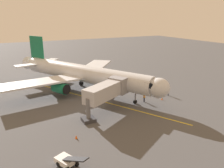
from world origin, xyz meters
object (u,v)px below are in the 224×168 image
at_px(belt_loader_near_nose, 67,161).
at_px(ground_crew_wing_walker, 144,98).
at_px(belt_loader_portside, 102,74).
at_px(safety_cone_nose_right, 76,137).
at_px(airplane, 82,74).
at_px(ground_crew_marshaller, 147,90).
at_px(ground_crew_loader, 168,91).
at_px(safety_cone_nose_left, 162,99).
at_px(jet_bridge, 109,90).

bearing_deg(belt_loader_near_nose, ground_crew_wing_walker, -147.63).
height_order(belt_loader_portside, safety_cone_nose_right, belt_loader_portside).
xyz_separation_m(airplane, ground_crew_wing_walker, (-8.55, 12.25, -3.12)).
relative_size(ground_crew_marshaller, ground_crew_loader, 1.00).
bearing_deg(ground_crew_loader, ground_crew_wing_walker, 5.55).
relative_size(belt_loader_near_nose, safety_cone_nose_left, 8.47).
relative_size(ground_crew_marshaller, safety_cone_nose_right, 3.11).
relative_size(jet_bridge, belt_loader_near_nose, 2.34).
bearing_deg(safety_cone_nose_left, ground_crew_wing_walker, -11.58).
distance_m(ground_crew_wing_walker, ground_crew_loader, 6.76).
distance_m(ground_crew_marshaller, belt_loader_near_nose, 27.47).
relative_size(jet_bridge, safety_cone_nose_right, 19.87).
relative_size(airplane, ground_crew_wing_walker, 21.71).
xyz_separation_m(jet_bridge, safety_cone_nose_right, (8.41, 6.77, -3.49)).
height_order(airplane, ground_crew_marshaller, airplane).
bearing_deg(jet_bridge, belt_loader_near_nose, 46.82).
bearing_deg(airplane, ground_crew_marshaller, 143.99).
bearing_deg(belt_loader_portside, ground_crew_marshaller, 98.79).
xyz_separation_m(belt_loader_near_nose, safety_cone_nose_right, (-2.77, -5.15, -0.44)).
bearing_deg(ground_crew_wing_walker, jet_bridge, 1.66).
height_order(ground_crew_loader, safety_cone_nose_left, ground_crew_loader).
bearing_deg(ground_crew_loader, belt_loader_portside, -73.53).
bearing_deg(safety_cone_nose_right, ground_crew_wing_walker, -156.88).
bearing_deg(belt_loader_portside, safety_cone_nose_left, 98.38).
distance_m(airplane, safety_cone_nose_right, 21.12).
distance_m(airplane, ground_crew_marshaller, 15.03).
relative_size(airplane, safety_cone_nose_right, 67.51).
xyz_separation_m(airplane, jet_bridge, (-0.57, 12.48, -0.24)).
bearing_deg(belt_loader_portside, airplane, 45.09).
bearing_deg(safety_cone_nose_right, safety_cone_nose_left, -162.97).
distance_m(ground_crew_wing_walker, belt_loader_near_nose, 22.68).
xyz_separation_m(airplane, ground_crew_marshaller, (-11.90, 8.65, -3.12)).
xyz_separation_m(belt_loader_near_nose, belt_loader_portside, (-19.75, -33.56, 0.00)).
distance_m(airplane, belt_loader_near_nose, 26.80).
relative_size(jet_bridge, ground_crew_marshaller, 6.39).
bearing_deg(ground_crew_wing_walker, belt_loader_near_nose, 32.37).
relative_size(ground_crew_loader, safety_cone_nose_right, 3.11).
xyz_separation_m(airplane, safety_cone_nose_left, (-12.41, 13.04, -3.73)).
height_order(ground_crew_loader, safety_cone_nose_right, ground_crew_loader).
bearing_deg(safety_cone_nose_left, belt_loader_near_nose, 26.25).
distance_m(airplane, belt_loader_portside, 13.36).
distance_m(jet_bridge, safety_cone_nose_right, 11.35).
xyz_separation_m(jet_bridge, ground_crew_wing_walker, (-7.98, -0.23, -2.88)).
height_order(airplane, ground_crew_wing_walker, airplane).
bearing_deg(jet_bridge, safety_cone_nose_right, 38.81).
bearing_deg(belt_loader_near_nose, ground_crew_marshaller, -145.02).
relative_size(safety_cone_nose_left, safety_cone_nose_right, 1.00).
bearing_deg(ground_crew_loader, jet_bridge, 3.44).
relative_size(ground_crew_wing_walker, belt_loader_portside, 0.37).
relative_size(jet_bridge, ground_crew_wing_walker, 6.39).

